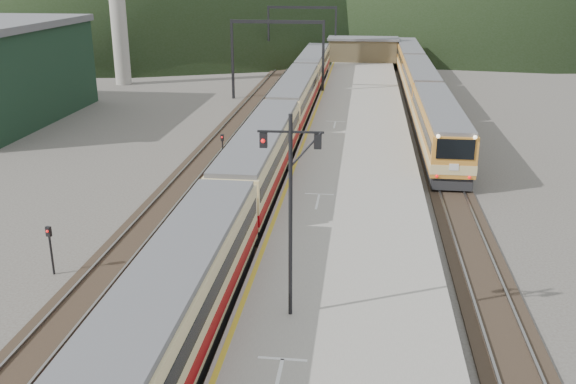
# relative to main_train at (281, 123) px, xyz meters

# --- Properties ---
(track_main) EXTENTS (2.60, 200.00, 0.23)m
(track_main) POSITION_rel_main_train_xyz_m (0.00, 3.84, -1.84)
(track_main) COLOR black
(track_main) RESTS_ON ground
(track_far) EXTENTS (2.60, 200.00, 0.23)m
(track_far) POSITION_rel_main_train_xyz_m (-5.00, 3.84, -1.84)
(track_far) COLOR black
(track_far) RESTS_ON ground
(track_second) EXTENTS (2.60, 200.00, 0.23)m
(track_second) POSITION_rel_main_train_xyz_m (11.50, 3.84, -1.84)
(track_second) COLOR black
(track_second) RESTS_ON ground
(platform) EXTENTS (8.00, 100.00, 1.00)m
(platform) POSITION_rel_main_train_xyz_m (5.60, 1.84, -1.40)
(platform) COLOR gray
(platform) RESTS_ON ground
(gantry_near) EXTENTS (9.55, 0.25, 8.00)m
(gantry_near) POSITION_rel_main_train_xyz_m (-2.85, 18.84, 3.68)
(gantry_near) COLOR black
(gantry_near) RESTS_ON ground
(gantry_far) EXTENTS (9.55, 0.25, 8.00)m
(gantry_far) POSITION_rel_main_train_xyz_m (-2.85, 43.84, 3.68)
(gantry_far) COLOR black
(gantry_far) RESTS_ON ground
(station_shed) EXTENTS (9.40, 4.40, 3.10)m
(station_shed) POSITION_rel_main_train_xyz_m (5.60, 41.84, 0.67)
(station_shed) COLOR brown
(station_shed) RESTS_ON platform
(main_train) EXTENTS (2.74, 75.24, 3.35)m
(main_train) POSITION_rel_main_train_xyz_m (0.00, 0.00, 0.00)
(main_train) COLOR #D7BF80
(main_train) RESTS_ON track_main
(second_train) EXTENTS (2.69, 55.27, 3.28)m
(second_train) POSITION_rel_main_train_xyz_m (11.50, 18.38, -0.03)
(second_train) COLOR orange
(second_train) RESTS_ON track_second
(signal_mast) EXTENTS (2.20, 0.24, 7.37)m
(signal_mast) POSITION_rel_main_train_xyz_m (3.72, -26.08, 3.57)
(signal_mast) COLOR black
(signal_mast) RESTS_ON platform
(short_signal_b) EXTENTS (0.24, 0.19, 2.27)m
(short_signal_b) POSITION_rel_main_train_xyz_m (-3.34, -5.27, -0.44)
(short_signal_b) COLOR black
(short_signal_b) RESTS_ON ground
(short_signal_c) EXTENTS (0.26, 0.22, 2.27)m
(short_signal_c) POSITION_rel_main_train_xyz_m (-7.31, -22.18, -0.44)
(short_signal_c) COLOR black
(short_signal_c) RESTS_ON ground
(worker) EXTENTS (0.66, 0.64, 1.52)m
(worker) POSITION_rel_main_train_xyz_m (-2.97, -28.34, -1.15)
(worker) COLOR #1F2330
(worker) RESTS_ON ground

